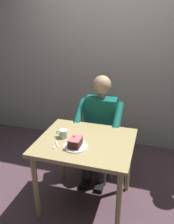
{
  "coord_description": "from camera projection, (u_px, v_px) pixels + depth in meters",
  "views": [
    {
      "loc": [
        -0.56,
        1.83,
        1.85
      ],
      "look_at": [
        0.02,
        -0.1,
        1.01
      ],
      "focal_mm": 37.1,
      "sensor_mm": 36.0,
      "label": 1
    }
  ],
  "objects": [
    {
      "name": "cake_slice",
      "position": [
        75.0,
        142.0,
        2.06
      ],
      "size": [
        0.1,
        0.14,
        0.1
      ],
      "color": "#3F1819",
      "rests_on": "dessert_plate"
    },
    {
      "name": "ground_plane",
      "position": [
        86.0,
        202.0,
        2.47
      ],
      "size": [
        14.0,
        14.0,
        0.0
      ],
      "primitive_type": "plane",
      "color": "#513842"
    },
    {
      "name": "coffee_cup",
      "position": [
        63.0,
        133.0,
        2.23
      ],
      "size": [
        0.12,
        0.08,
        0.08
      ],
      "color": "silver",
      "rests_on": "dining_table"
    },
    {
      "name": "dessert_spoon",
      "position": [
        55.0,
        146.0,
        2.09
      ],
      "size": [
        0.07,
        0.14,
        0.01
      ],
      "color": "silver",
      "rests_on": "dining_table"
    },
    {
      "name": "seated_person",
      "position": [
        100.0,
        126.0,
        2.72
      ],
      "size": [
        0.53,
        0.58,
        1.23
      ],
      "color": "#105A4C",
      "rests_on": "ground"
    },
    {
      "name": "dessert_plate",
      "position": [
        75.0,
        146.0,
        2.08
      ],
      "size": [
        0.22,
        0.22,
        0.01
      ],
      "primitive_type": "cylinder",
      "color": "white",
      "rests_on": "dining_table"
    },
    {
      "name": "chair",
      "position": [
        102.0,
        132.0,
        2.93
      ],
      "size": [
        0.42,
        0.42,
        0.89
      ],
      "color": "tan",
      "rests_on": "ground"
    },
    {
      "name": "dining_table",
      "position": [
        86.0,
        150.0,
        2.22
      ],
      "size": [
        0.9,
        0.76,
        0.76
      ],
      "color": "tan",
      "rests_on": "ground"
    },
    {
      "name": "cafe_rear_panel",
      "position": [
        116.0,
        43.0,
        3.18
      ],
      "size": [
        6.4,
        0.12,
        3.0
      ],
      "primitive_type": "cube",
      "color": "#B0AAA2",
      "rests_on": "ground"
    }
  ]
}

